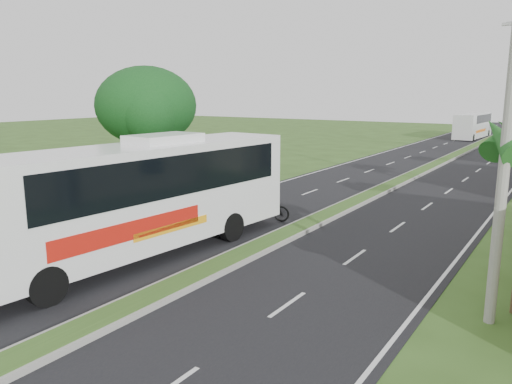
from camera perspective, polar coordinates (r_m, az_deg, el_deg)
The scene contains 10 objects.
ground at distance 16.52m, azimuth -7.14°, elevation -9.98°, with size 180.00×180.00×0.00m, color #33501D.
road_asphalt at distance 33.75m, azimuth 15.37°, elevation 0.73°, with size 14.00×160.00×0.02m, color black.
median_strip at distance 33.73m, azimuth 15.38°, elevation 0.88°, with size 1.20×160.00×0.18m.
lane_edge_left at distance 36.32m, azimuth 5.29°, elevation 1.80°, with size 0.12×160.00×0.01m, color silver.
lane_edge_right at distance 32.39m, azimuth 26.69°, elevation -0.54°, with size 0.12×160.00×0.01m, color silver.
shade_tree at distance 31.03m, azimuth -12.56°, elevation 9.30°, with size 6.30×6.00×7.54m.
utility_pole_a at distance 13.75m, azimuth 27.06°, elevation 8.84°, with size 1.60×0.28×11.00m.
coach_bus_main at distance 18.44m, azimuth -13.29°, elevation -0.04°, with size 3.97×13.93×4.45m.
coach_bus_far at distance 72.47m, azimuth 23.58°, elevation 7.10°, with size 2.93×11.19×3.23m.
motorcyclist at distance 23.41m, azimuth 1.52°, elevation -1.29°, with size 2.04×1.02×2.43m.
Camera 1 is at (10.07, -11.66, 5.98)m, focal length 35.00 mm.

